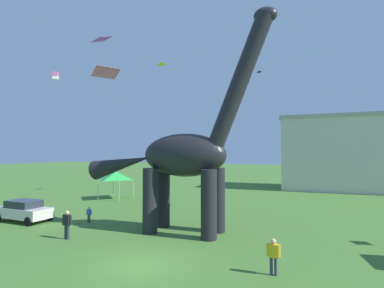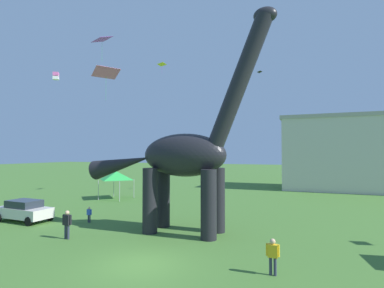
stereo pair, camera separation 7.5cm
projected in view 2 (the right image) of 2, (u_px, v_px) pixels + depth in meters
ground_plane at (140, 264)px, 13.54m from camera, size 240.00×240.00×0.00m
dinosaur_sculpture at (183, 155)px, 19.17m from camera, size 12.93×2.74×13.52m
parked_sedan_left at (24, 210)px, 22.10m from camera, size 4.28×2.03×1.55m
person_watching_child at (89, 213)px, 21.69m from camera, size 0.42×0.19×1.12m
person_vendor_side at (273, 253)px, 12.37m from camera, size 0.56×0.25×1.50m
person_strolling_adult at (67, 222)px, 17.56m from camera, size 0.62×0.27×1.66m
festival_canopy_tent at (117, 176)px, 32.89m from camera, size 3.15×3.15×3.00m
kite_mid_left at (56, 76)px, 25.23m from camera, size 0.59×0.59×0.61m
kite_near_low at (260, 72)px, 36.65m from camera, size 0.61×0.71×0.13m
kite_high_left at (106, 73)px, 21.14m from camera, size 1.96×2.11×2.23m
kite_high_right at (162, 64)px, 35.84m from camera, size 0.82×1.08×1.31m
kite_far_left at (102, 39)px, 24.08m from camera, size 1.95×1.72×2.06m
background_building_block at (376, 153)px, 39.71m from camera, size 23.68×9.30×10.00m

